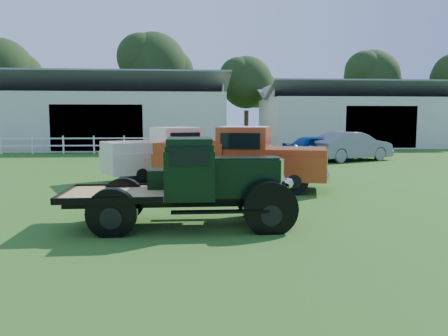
{
  "coord_description": "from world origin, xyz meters",
  "views": [
    {
      "loc": [
        -0.7,
        -9.79,
        2.28
      ],
      "look_at": [
        0.2,
        1.2,
        1.05
      ],
      "focal_mm": 35.0,
      "sensor_mm": 36.0,
      "label": 1
    }
  ],
  "objects_px": {
    "misc_car_grey": "(351,146)",
    "white_pickup": "(173,154)",
    "red_pickup": "(241,157)",
    "misc_car_blue": "(320,148)",
    "vintage_flatbed": "(185,182)"
  },
  "relations": [
    {
      "from": "red_pickup",
      "to": "misc_car_blue",
      "type": "relative_size",
      "value": 1.35
    },
    {
      "from": "white_pickup",
      "to": "misc_car_grey",
      "type": "distance_m",
      "value": 11.78
    },
    {
      "from": "vintage_flatbed",
      "to": "misc_car_blue",
      "type": "xyz_separation_m",
      "value": [
        7.31,
        14.19,
        -0.23
      ]
    },
    {
      "from": "red_pickup",
      "to": "misc_car_blue",
      "type": "bearing_deg",
      "value": 75.06
    },
    {
      "from": "white_pickup",
      "to": "vintage_flatbed",
      "type": "bearing_deg",
      "value": -110.17
    },
    {
      "from": "vintage_flatbed",
      "to": "misc_car_blue",
      "type": "distance_m",
      "value": 15.96
    },
    {
      "from": "misc_car_blue",
      "to": "red_pickup",
      "type": "bearing_deg",
      "value": 135.78
    },
    {
      "from": "vintage_flatbed",
      "to": "white_pickup",
      "type": "distance_m",
      "value": 7.25
    },
    {
      "from": "white_pickup",
      "to": "red_pickup",
      "type": "bearing_deg",
      "value": -68.47
    },
    {
      "from": "white_pickup",
      "to": "misc_car_blue",
      "type": "distance_m",
      "value": 10.45
    },
    {
      "from": "white_pickup",
      "to": "misc_car_blue",
      "type": "bearing_deg",
      "value": 17.63
    },
    {
      "from": "vintage_flatbed",
      "to": "white_pickup",
      "type": "bearing_deg",
      "value": 94.07
    },
    {
      "from": "vintage_flatbed",
      "to": "red_pickup",
      "type": "relative_size",
      "value": 0.84
    },
    {
      "from": "red_pickup",
      "to": "white_pickup",
      "type": "xyz_separation_m",
      "value": [
        -2.3,
        2.25,
        -0.06
      ]
    },
    {
      "from": "misc_car_grey",
      "to": "white_pickup",
      "type": "bearing_deg",
      "value": 102.76
    }
  ]
}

